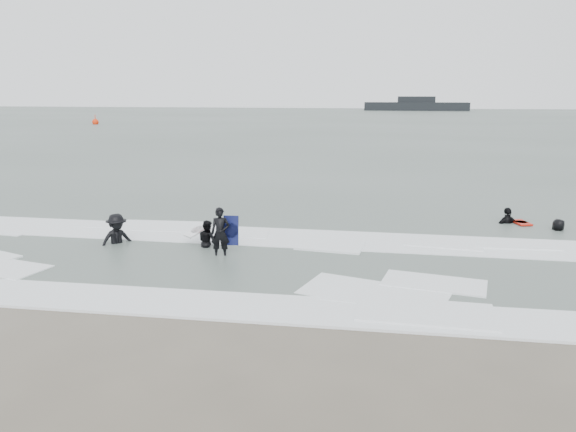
% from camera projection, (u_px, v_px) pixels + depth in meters
% --- Properties ---
extents(ground, '(320.00, 320.00, 0.00)m').
position_uv_depth(ground, '(254.00, 300.00, 14.37)').
color(ground, brown).
rests_on(ground, ground).
extents(sea, '(320.00, 320.00, 0.00)m').
position_uv_depth(sea, '(368.00, 123.00, 91.24)').
color(sea, '#47544C').
rests_on(sea, ground).
extents(surfer_centre, '(0.67, 0.50, 1.66)m').
position_uv_depth(surfer_centre, '(221.00, 258.00, 17.99)').
color(surfer_centre, black).
rests_on(surfer_centre, ground).
extents(surfer_wading, '(0.92, 0.91, 1.50)m').
position_uv_depth(surfer_wading, '(208.00, 247.00, 19.16)').
color(surfer_wading, black).
rests_on(surfer_wading, ground).
extents(surfer_breaker, '(1.40, 1.43, 1.96)m').
position_uv_depth(surfer_breaker, '(118.00, 245.00, 19.45)').
color(surfer_breaker, black).
rests_on(surfer_breaker, ground).
extents(surfer_right_near, '(1.16, 0.88, 1.83)m').
position_uv_depth(surfer_right_near, '(507.00, 224.00, 22.49)').
color(surfer_right_near, black).
rests_on(surfer_right_near, ground).
extents(surfer_right_far, '(0.95, 0.81, 1.64)m').
position_uv_depth(surfer_right_far, '(558.00, 232.00, 21.31)').
color(surfer_right_far, black).
rests_on(surfer_right_far, ground).
extents(surf_foam, '(30.03, 9.06, 0.09)m').
position_uv_depth(surf_foam, '(281.00, 257.00, 17.92)').
color(surf_foam, white).
rests_on(surf_foam, ground).
extents(bodyboards, '(12.54, 6.75, 1.25)m').
position_uv_depth(bodyboards, '(330.00, 227.00, 19.91)').
color(bodyboards, '#0D1240').
rests_on(bodyboards, ground).
extents(buoy, '(1.00, 1.00, 1.65)m').
position_uv_depth(buoy, '(95.00, 122.00, 88.49)').
color(buoy, red).
rests_on(buoy, ground).
extents(vessel_horizon, '(27.26, 4.87, 3.70)m').
position_uv_depth(vessel_horizon, '(416.00, 106.00, 149.84)').
color(vessel_horizon, black).
rests_on(vessel_horizon, ground).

